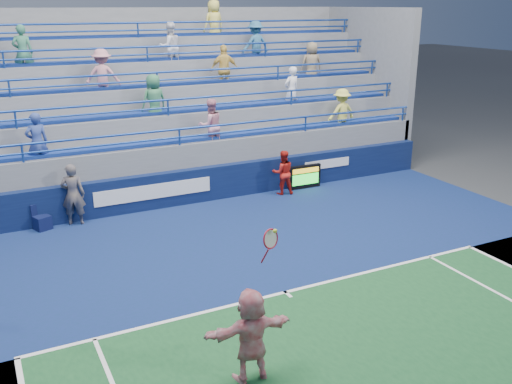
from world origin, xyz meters
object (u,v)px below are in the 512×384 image
serve_speed_board (305,177)px  tennis_player (251,335)px  judge_chair (42,222)px  line_judge (73,195)px  ball_girl (283,173)px

serve_speed_board → tennis_player: bearing=-126.0°
serve_speed_board → judge_chair: bearing=179.6°
serve_speed_board → judge_chair: (-8.45, 0.06, -0.18)m
tennis_player → line_judge: bearing=99.3°
line_judge → ball_girl: line_judge is taller
serve_speed_board → ball_girl: ball_girl is taller
judge_chair → serve_speed_board: bearing=-0.4°
judge_chair → tennis_player: size_ratio=0.27×
tennis_player → line_judge: 8.66m
judge_chair → ball_girl: (7.50, -0.25, 0.51)m
tennis_player → ball_girl: size_ratio=1.79×
line_judge → judge_chair: bearing=17.7°
tennis_player → ball_girl: bearing=57.9°
serve_speed_board → line_judge: (-7.55, 0.06, 0.49)m
serve_speed_board → judge_chair: size_ratio=1.64×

